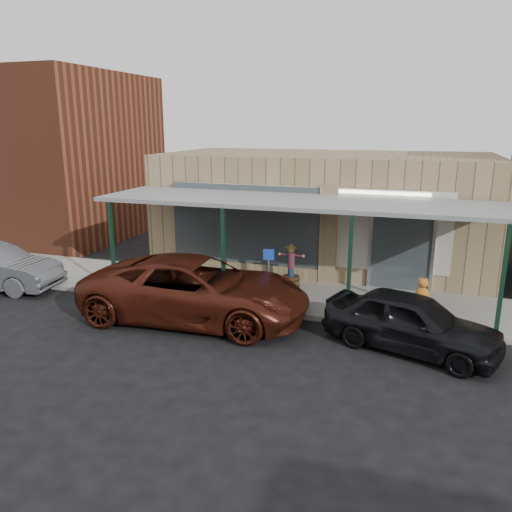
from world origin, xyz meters
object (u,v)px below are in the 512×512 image
(parked_sedan, at_px, (411,322))
(handicap_sign, at_px, (269,267))
(barrel_pumpkin, at_px, (418,306))
(barrel_scarecrow, at_px, (291,273))
(car_maroon, at_px, (196,289))

(parked_sedan, bearing_deg, handicap_sign, 83.08)
(barrel_pumpkin, bearing_deg, barrel_scarecrow, 164.21)
(barrel_pumpkin, distance_m, handicap_sign, 4.37)
(handicap_sign, height_order, car_maroon, car_maroon)
(barrel_scarecrow, height_order, car_maroon, car_maroon)
(parked_sedan, bearing_deg, barrel_pumpkin, 13.51)
(barrel_pumpkin, distance_m, car_maroon, 6.20)
(parked_sedan, bearing_deg, car_maroon, 106.14)
(barrel_scarecrow, distance_m, barrel_pumpkin, 4.11)
(barrel_pumpkin, height_order, car_maroon, car_maroon)
(handicap_sign, bearing_deg, barrel_scarecrow, 66.62)
(barrel_scarecrow, relative_size, car_maroon, 0.23)
(barrel_scarecrow, relative_size, barrel_pumpkin, 2.19)
(barrel_scarecrow, distance_m, handicap_sign, 1.49)
(handicap_sign, relative_size, parked_sedan, 0.35)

